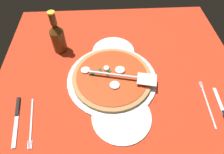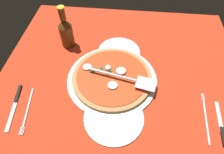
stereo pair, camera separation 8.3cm
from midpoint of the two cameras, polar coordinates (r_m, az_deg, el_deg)
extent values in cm
cube|color=red|center=(84.85, 5.27, -1.34)|extent=(108.42, 108.42, 0.80)
cylinder|color=silver|center=(83.92, 2.81, -0.85)|extent=(38.83, 38.83, 1.16)
cylinder|color=white|center=(74.32, 3.80, -12.06)|extent=(22.67, 22.67, 1.00)
cylinder|color=white|center=(95.62, 4.57, 7.26)|extent=(20.55, 20.55, 1.00)
cylinder|color=#B07E4A|center=(82.92, 2.85, -0.31)|extent=(34.28, 34.28, 1.39)
cylinder|color=red|center=(82.26, 2.87, 0.06)|extent=(30.63, 30.63, 0.30)
ellipsoid|color=white|center=(78.64, 3.22, -2.59)|extent=(4.13, 4.20, 0.99)
ellipsoid|color=white|center=(83.40, 5.52, 1.68)|extent=(4.29, 4.44, 1.35)
ellipsoid|color=white|center=(84.98, -4.59, 2.85)|extent=(3.83, 4.08, 1.05)
ellipsoid|color=#E6ECCE|center=(84.35, 1.61, 2.68)|extent=(2.91, 2.62, 1.30)
cube|color=#2A4C22|center=(84.15, 2.03, 2.00)|extent=(3.36, 2.96, 0.30)
cube|color=#27522F|center=(83.88, -2.69, 1.75)|extent=(3.42, 1.94, 0.30)
cube|color=#204024|center=(84.08, -0.26, 1.98)|extent=(3.14, 2.15, 0.30)
cube|color=#1A3E24|center=(82.87, 1.84, 0.96)|extent=(2.36, 1.71, 0.30)
cube|color=silver|center=(79.70, 12.94, -2.13)|extent=(7.79, 9.14, 0.30)
cylinder|color=silver|center=(80.32, 2.94, 0.60)|extent=(5.51, 20.65, 1.00)
cube|color=white|center=(84.52, 30.22, -11.68)|extent=(17.70, 12.27, 0.60)
cube|color=silver|center=(83.16, 28.75, -11.44)|extent=(18.53, 1.90, 0.25)
cube|color=silver|center=(88.76, 28.02, -5.35)|extent=(3.01, 0.43, 0.25)
cube|color=silver|center=(88.60, 27.75, -5.32)|extent=(3.01, 0.43, 0.25)
cube|color=silver|center=(88.44, 27.49, -5.29)|extent=(3.01, 0.43, 0.25)
cube|color=black|center=(82.76, 32.66, -14.84)|extent=(7.33, 1.71, 0.80)
cube|color=silver|center=(86.52, 31.57, -10.04)|extent=(12.78, 2.29, 0.25)
cube|color=white|center=(82.65, -22.61, -8.45)|extent=(20.00, 14.68, 0.60)
cube|color=silver|center=(81.36, -20.89, -8.33)|extent=(17.07, 3.12, 0.25)
cube|color=silver|center=(77.29, -22.78, -14.76)|extent=(3.00, 0.66, 0.25)
cube|color=silver|center=(77.13, -22.46, -14.78)|extent=(3.00, 0.66, 0.25)
cube|color=silver|center=(76.98, -22.15, -14.80)|extent=(3.00, 0.66, 0.25)
cube|color=silver|center=(76.83, -21.83, -14.82)|extent=(3.00, 0.66, 0.25)
cube|color=black|center=(86.18, -23.62, -4.64)|extent=(8.32, 2.40, 0.80)
cube|color=silver|center=(81.94, -24.94, -10.11)|extent=(14.46, 3.50, 0.25)
cylinder|color=#563412|center=(97.54, -10.76, 11.68)|extent=(6.50, 6.50, 11.67)
cone|color=#563412|center=(92.91, -11.49, 15.33)|extent=(6.50, 6.50, 3.76)
cylinder|color=#563412|center=(90.31, -11.97, 17.70)|extent=(2.87, 2.87, 5.56)
cylinder|color=gold|center=(88.69, -12.31, 19.35)|extent=(3.30, 3.30, 0.60)
camera|label=1|loc=(0.04, -87.13, 3.59)|focal=30.93mm
camera|label=2|loc=(0.04, 92.87, -3.59)|focal=30.93mm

